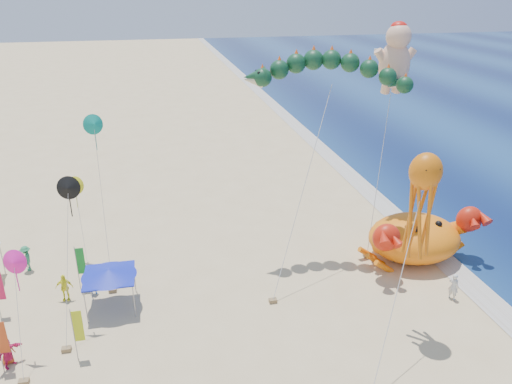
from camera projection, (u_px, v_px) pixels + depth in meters
ground at (292, 292)px, 32.83m from camera, size 320.00×320.00×0.00m
foam_strip at (456, 271)px, 35.19m from camera, size 320.00×320.00×0.00m
crab_inflatable at (415, 237)px, 36.18m from camera, size 9.14×6.70×4.01m
dragon_kite at (330, 77)px, 32.95m from camera, size 11.46×7.68×14.31m
cherub_kite at (396, 56)px, 34.44m from camera, size 3.44×3.97×16.41m
octopus_kite at (422, 198)px, 26.37m from camera, size 5.55×5.98×10.79m
canopy_blue at (109, 273)px, 30.44m from camera, size 3.33×3.33×2.71m
feather_flags at (41, 301)px, 28.47m from camera, size 5.58×7.11×3.20m
beachgoers at (74, 298)px, 30.62m from camera, size 28.17×11.44×1.90m
small_kites at (45, 198)px, 29.85m from camera, size 9.80×13.63×11.22m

